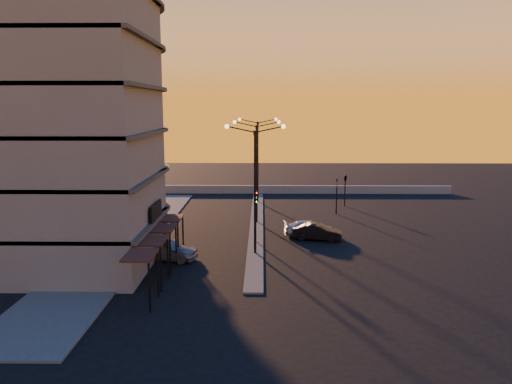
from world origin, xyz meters
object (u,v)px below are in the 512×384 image
object	(u,v)px
traffic_light_main	(256,208)
car_wagon	(310,229)
streetlamp_mid	(257,163)
car_sedan	(317,232)
car_hatchback	(166,249)

from	to	relation	value
traffic_light_main	car_wagon	distance (m)	5.61
streetlamp_mid	traffic_light_main	size ratio (longest dim) A/B	2.24
car_sedan	car_wagon	xyz separation A→B (m)	(-0.50, 1.27, -0.04)
car_hatchback	car_wagon	world-z (taller)	car_hatchback
traffic_light_main	streetlamp_mid	bearing A→B (deg)	90.00
traffic_light_main	car_wagon	size ratio (longest dim) A/B	0.98
streetlamp_mid	car_hatchback	bearing A→B (deg)	-119.02
streetlamp_mid	car_wagon	world-z (taller)	streetlamp_mid
car_hatchback	car_wagon	size ratio (longest dim) A/B	1.06
car_wagon	car_hatchback	bearing A→B (deg)	116.98
car_wagon	traffic_light_main	bearing A→B (deg)	113.86
car_hatchback	car_sedan	size ratio (longest dim) A/B	1.13
streetlamp_mid	car_wagon	size ratio (longest dim) A/B	2.20
car_hatchback	car_wagon	bearing A→B (deg)	-43.98
car_sedan	car_wagon	bearing A→B (deg)	32.89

